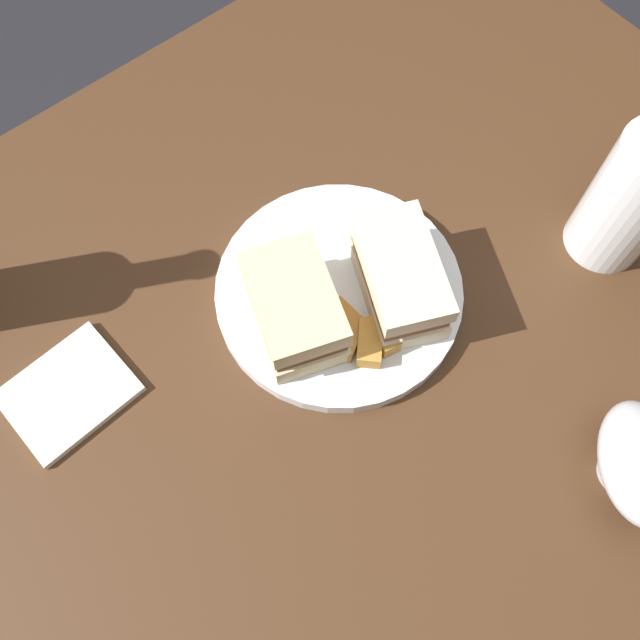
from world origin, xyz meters
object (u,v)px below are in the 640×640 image
Objects in this scene: pint_glass at (628,204)px; napkin at (69,393)px; plate at (339,292)px; sandwich_half_right at (399,276)px; sandwich_half_left at (295,308)px.

pint_glass is 1.34× the size of napkin.
sandwich_half_right is (-0.04, 0.04, 0.04)m from plate.
sandwich_half_left is (0.05, 0.00, 0.04)m from plate.
pint_glass is at bearing 158.05° from sandwich_half_left.
pint_glass reaches higher than napkin.
pint_glass reaches higher than sandwich_half_right.
pint_glass is (-0.30, 0.12, 0.02)m from sandwich_half_left.
sandwich_half_left reaches higher than sandwich_half_right.
pint_glass is (-0.21, 0.09, 0.02)m from sandwich_half_right.
plate reaches higher than napkin.
plate is 0.07m from sandwich_half_right.
plate is at bearing 162.46° from napkin.
sandwich_half_right is at bearing 138.18° from plate.
napkin is at bearing -21.55° from sandwich_half_right.
plate is 0.28m from pint_glass.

